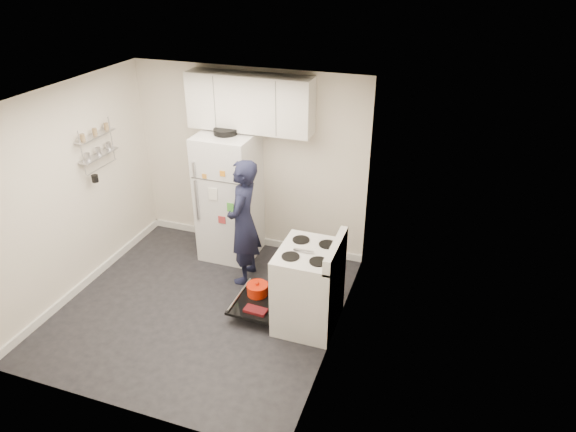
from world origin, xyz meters
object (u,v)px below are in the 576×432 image
at_px(refrigerator, 229,196).
at_px(person, 243,222).
at_px(open_oven_door, 258,296).
at_px(electric_range, 308,288).

height_order(refrigerator, person, refrigerator).
height_order(open_oven_door, person, person).
distance_m(electric_range, open_oven_door, 0.67).
xyz_separation_m(refrigerator, person, (0.42, -0.51, -0.06)).
bearing_deg(person, electric_range, 54.59).
bearing_deg(person, open_oven_door, 30.83).
distance_m(open_oven_door, person, 0.93).
relative_size(open_oven_door, refrigerator, 0.39).
bearing_deg(electric_range, person, 149.75).
height_order(electric_range, open_oven_door, electric_range).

